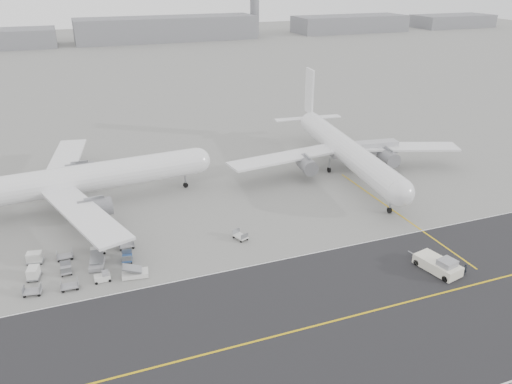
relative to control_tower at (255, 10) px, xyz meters
name	(u,v)px	position (x,y,z in m)	size (l,w,h in m)	color
ground	(253,257)	(-100.00, -265.00, -16.25)	(700.00, 700.00, 0.00)	gray
taxiway	(339,320)	(-94.98, -282.98, -16.24)	(220.00, 59.00, 0.03)	#272629
horizon_buildings	(152,41)	(-70.00, -5.00, -16.25)	(520.00, 28.00, 28.00)	gray
control_tower	(255,10)	(0.00, 0.00, 0.00)	(7.00, 7.00, 31.25)	gray
airliner_a	(72,180)	(-124.86, -236.30, -10.88)	(54.06, 53.31, 18.64)	white
airliner_b	(344,149)	(-68.98, -238.37, -10.97)	(52.27, 53.10, 18.34)	white
pushback_tug	(439,265)	(-75.76, -278.25, -15.21)	(4.58, 9.00, 2.53)	silver
jet_bridge	(365,149)	(-63.24, -237.75, -12.00)	(16.34, 5.09, 6.10)	gray
gse_cluster	(84,269)	(-124.79, -259.22, -16.25)	(20.84, 15.82, 1.86)	#929397
stray_dolly	(240,239)	(-99.97, -258.90, -16.25)	(1.51, 2.45, 1.51)	silver
ground_crew_a	(465,270)	(-72.75, -280.39, -15.42)	(0.61, 0.40, 1.66)	black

